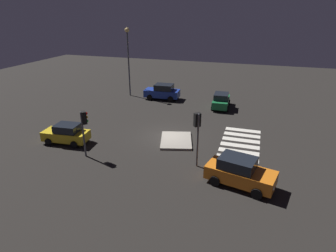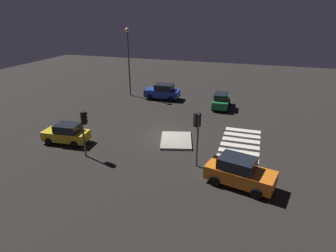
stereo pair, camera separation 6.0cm
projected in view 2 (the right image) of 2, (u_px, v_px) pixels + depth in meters
The scene contains 10 objects.
ground_plane at pixel (168, 136), 25.63m from camera, with size 80.00×80.00×0.00m, color black.
traffic_island at pixel (176, 140), 24.61m from camera, with size 4.04×3.44×0.18m.
car_yellow at pixel (66, 134), 24.15m from camera, with size 2.08×3.96×1.68m.
car_blue at pixel (163, 92), 36.02m from camera, with size 2.24×4.47×1.91m.
car_green at pixel (221, 101), 32.81m from camera, with size 4.07×2.03×1.74m.
car_orange at pixel (239, 172), 18.21m from camera, with size 2.78×4.62×1.90m.
traffic_light_west at pixel (84, 123), 21.22m from camera, with size 0.53×0.54×3.63m.
traffic_light_south at pixel (197, 127), 19.76m from camera, with size 0.53×0.54×4.01m.
street_lamp at pixel (128, 51), 35.75m from camera, with size 0.56×0.56×8.54m.
crosswalk_near at pixel (240, 146), 23.82m from camera, with size 7.60×3.20×0.02m.
Camera 2 is at (-22.24, -7.22, 10.55)m, focal length 30.51 mm.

